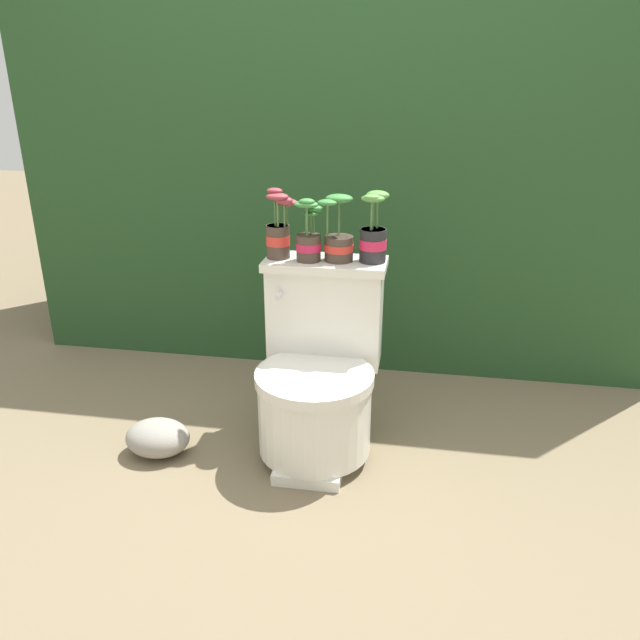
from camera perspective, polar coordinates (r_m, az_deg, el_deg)
name	(u,v)px	position (r m, az deg, el deg)	size (l,w,h in m)	color
ground_plane	(301,461)	(2.26, -1.74, -12.74)	(12.00, 12.00, 0.00)	#75664C
hedge_backdrop	(351,162)	(3.14, 2.82, 14.23)	(2.84, 0.99, 1.73)	#234723
toilet	(318,376)	(2.20, -0.14, -5.13)	(0.43, 0.52, 0.67)	silver
potted_plant_left	(279,231)	(2.19, -3.78, 8.15)	(0.11, 0.09, 0.25)	#47382D
potted_plant_midleft	(309,237)	(2.16, -1.04, 7.56)	(0.10, 0.10, 0.22)	#47382D
potted_plant_middle	(338,239)	(2.16, 1.69, 7.40)	(0.12, 0.10, 0.23)	#47382D
potted_plant_midright	(373,236)	(2.15, 4.89, 7.67)	(0.10, 0.09, 0.24)	#262628
garden_stone	(158,438)	(2.34, -14.62, -10.37)	(0.23, 0.18, 0.13)	gray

